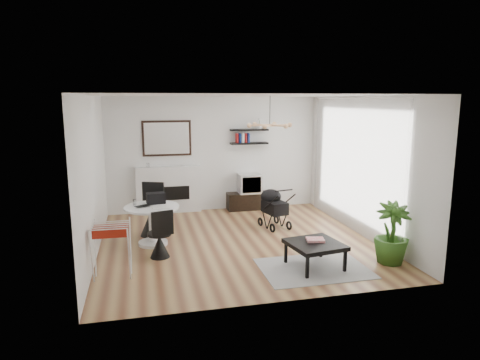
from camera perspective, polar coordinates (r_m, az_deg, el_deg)
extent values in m
plane|color=brown|center=(8.11, -0.36, -8.22)|extent=(5.00, 5.00, 0.00)
plane|color=white|center=(7.68, -0.38, 11.22)|extent=(5.00, 5.00, 0.00)
plane|color=white|center=(10.21, -3.49, 3.47)|extent=(5.00, 0.00, 5.00)
plane|color=white|center=(7.64, -18.99, 0.46)|extent=(0.00, 5.00, 5.00)
plane|color=white|center=(8.68, 15.95, 1.80)|extent=(0.00, 5.00, 5.00)
cube|color=white|center=(8.80, 14.76, 1.98)|extent=(0.04, 3.60, 2.60)
cube|color=white|center=(10.14, -9.50, -1.29)|extent=(1.50, 0.15, 1.10)
cube|color=black|center=(10.10, -9.46, -1.75)|extent=(0.95, 0.06, 0.32)
cube|color=black|center=(10.03, -9.73, 5.51)|extent=(1.12, 0.03, 0.82)
cube|color=white|center=(10.01, -9.73, 5.50)|extent=(1.02, 0.01, 0.72)
cube|color=black|center=(10.23, 1.23, 4.91)|extent=(0.90, 0.25, 0.04)
cube|color=black|center=(10.20, 1.23, 6.70)|extent=(0.90, 0.25, 0.04)
cube|color=black|center=(10.39, 1.29, -2.80)|extent=(1.09, 0.38, 0.41)
cube|color=silver|center=(10.30, 1.26, -0.44)|extent=(0.53, 0.46, 0.46)
cube|color=black|center=(10.08, 1.58, -0.68)|extent=(0.45, 0.01, 0.37)
cylinder|color=white|center=(8.12, -11.50, -8.21)|extent=(0.53, 0.53, 0.06)
cylinder|color=white|center=(8.02, -11.60, -5.90)|extent=(0.13, 0.13, 0.63)
cylinder|color=white|center=(7.93, -11.69, -3.59)|extent=(0.99, 0.99, 0.04)
imported|color=black|center=(7.89, -12.58, -3.46)|extent=(0.38, 0.34, 0.03)
cube|color=black|center=(8.11, -11.16, -2.39)|extent=(0.36, 0.24, 0.20)
cube|color=silver|center=(7.80, -10.55, -3.62)|extent=(0.34, 0.30, 0.01)
cylinder|color=white|center=(8.09, -13.88, -2.88)|extent=(0.06, 0.06, 0.10)
cylinder|color=black|center=(8.52, -11.93, -4.03)|extent=(0.49, 0.49, 0.06)
cone|color=black|center=(8.59, -11.86, -5.75)|extent=(0.40, 0.40, 0.47)
cube|color=black|center=(8.65, -11.49, -1.89)|extent=(0.43, 0.21, 0.50)
cylinder|color=black|center=(7.35, -10.71, -7.06)|extent=(0.40, 0.40, 0.05)
cone|color=black|center=(7.42, -10.65, -8.68)|extent=(0.33, 0.33, 0.39)
cube|color=black|center=(7.11, -10.30, -5.70)|extent=(0.36, 0.14, 0.41)
cube|color=maroon|center=(6.60, -16.88, -6.42)|extent=(0.49, 0.29, 0.13)
cube|color=black|center=(8.90, 4.65, -3.65)|extent=(0.47, 0.61, 0.25)
ellipsoid|color=black|center=(8.98, 4.14, -2.20)|extent=(0.43, 0.43, 0.31)
cylinder|color=black|center=(8.52, 5.87, -1.39)|extent=(0.39, 0.12, 0.03)
torus|color=black|center=(9.10, 2.72, -5.58)|extent=(0.09, 0.19, 0.19)
torus|color=black|center=(9.29, 4.87, -5.26)|extent=(0.09, 0.19, 0.19)
torus|color=black|center=(8.68, 4.34, -6.41)|extent=(0.09, 0.19, 0.19)
torus|color=black|center=(8.88, 6.55, -6.05)|extent=(0.09, 0.19, 0.19)
cube|color=#ADADAD|center=(6.99, 9.78, -11.53)|extent=(1.67, 1.21, 0.01)
cube|color=black|center=(6.91, 9.97, -8.48)|extent=(0.90, 0.90, 0.07)
cube|color=black|center=(6.55, 8.96, -11.43)|extent=(0.04, 0.04, 0.34)
cube|color=black|center=(6.90, 13.82, -10.44)|extent=(0.04, 0.04, 0.34)
cube|color=black|center=(7.09, 6.13, -9.60)|extent=(0.04, 0.04, 0.34)
cube|color=black|center=(7.42, 10.75, -8.80)|extent=(0.04, 0.04, 0.34)
cube|color=#DA3642|center=(6.97, 10.01, -7.85)|extent=(0.32, 0.27, 0.04)
imported|color=#2D5919|center=(7.38, 19.57, -6.69)|extent=(0.66, 0.66, 1.01)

